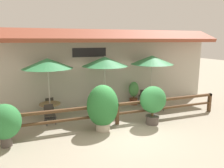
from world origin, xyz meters
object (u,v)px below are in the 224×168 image
Objects in this scene: patio_umbrella_middle at (105,61)px; potted_plant_tall_tropical at (5,122)px; chair_far_streetside at (157,102)px; dining_table_far at (151,97)px; chair_near_wallside at (49,105)px; patio_umbrella_near at (48,63)px; patio_umbrella_far at (152,60)px; dining_table_near at (50,106)px; potted_plant_broad_leaf at (153,101)px; chair_far_wallside at (143,96)px; chair_near_streetside at (50,113)px; potted_plant_entrance_palm at (103,107)px; dining_table_middle at (105,101)px; chair_middle_streetside at (111,107)px; potted_plant_corner_fern at (134,92)px; chair_middle_wallside at (100,100)px.

patio_umbrella_middle is 1.89× the size of potted_plant_tall_tropical.
dining_table_far is at bearing 76.98° from chair_far_streetside.
chair_near_wallside is 5.42m from dining_table_far.
patio_umbrella_far is (5.36, -0.05, 0.00)m from patio_umbrella_near.
chair_near_wallside reaches higher than dining_table_near.
potted_plant_tall_tropical is (-7.03, -1.57, 0.40)m from chair_far_streetside.
dining_table_far is at bearing 0.00° from patio_umbrella_far.
chair_far_wallside is at bearing 69.12° from potted_plant_broad_leaf.
potted_plant_tall_tropical is at bearing -141.65° from chair_near_streetside.
patio_umbrella_near is 2.24m from chair_near_wallside.
dining_table_near is 1.15× the size of chair_far_streetside.
patio_umbrella_middle is 2.82m from potted_plant_entrance_palm.
patio_umbrella_near is at bearing 130.74° from potted_plant_entrance_palm.
dining_table_middle is 2.67m from chair_far_wallside.
chair_far_streetside is (2.63, -0.75, -2.13)m from patio_umbrella_middle.
dining_table_far is 1.15× the size of chair_far_streetside.
chair_near_wallside is 0.56× the size of potted_plant_tall_tropical.
chair_middle_streetside is 0.87× the size of dining_table_far.
patio_umbrella_middle is at bearing 179.58° from dining_table_far.
chair_far_streetside is at bearing -8.69° from chair_near_streetside.
dining_table_far is 4.10m from potted_plant_entrance_palm.
potted_plant_broad_leaf is at bearing -57.70° from dining_table_middle.
patio_umbrella_far is (2.65, -0.02, 2.02)m from dining_table_middle.
patio_umbrella_near is at bearing 159.73° from chair_far_streetside.
potted_plant_entrance_palm is 1.44× the size of potted_plant_corner_fern.
dining_table_far is 0.51× the size of potted_plant_entrance_palm.
dining_table_near is at bearing 179.46° from patio_umbrella_far.
chair_middle_wallside is at bearing 75.24° from potted_plant_entrance_palm.
potted_plant_entrance_palm reaches higher than dining_table_middle.
dining_table_near is at bearing 90.00° from patio_umbrella_near.
patio_umbrella_far is at bearing 180.00° from dining_table_far.
dining_table_middle is 0.34× the size of patio_umbrella_far.
dining_table_far is 0.75m from chair_far_wallside.
chair_far_wallside is (-0.07, 0.73, -2.13)m from patio_umbrella_far.
potted_plant_corner_fern reaches higher than chair_far_wallside.
patio_umbrella_middle is at bearing 179.58° from patio_umbrella_far.
chair_middle_wallside is at bearing 179.36° from potted_plant_corner_fern.
patio_umbrella_far is at bearing -1.00° from chair_near_streetside.
potted_plant_tall_tropical reaches higher than dining_table_near.
chair_far_streetside is (5.43, -0.09, 0.00)m from chair_near_streetside.
dining_table_near and dining_table_middle have the same top height.
dining_table_near is 2.90m from chair_middle_streetside.
chair_far_wallside is at bearing 15.52° from patio_umbrella_middle.
chair_middle_wallside is (2.67, 0.03, 0.00)m from chair_near_wallside.
chair_near_streetside is 2.54m from potted_plant_entrance_palm.
patio_umbrella_middle is at bearing 122.30° from potted_plant_broad_leaf.
chair_middle_streetside is (2.79, -0.78, -0.11)m from dining_table_near.
chair_near_wallside and chair_far_wallside have the same top height.
chair_middle_streetside is 0.45× the size of potted_plant_entrance_palm.
chair_near_wallside is (-0.00, 0.69, -0.11)m from dining_table_near.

